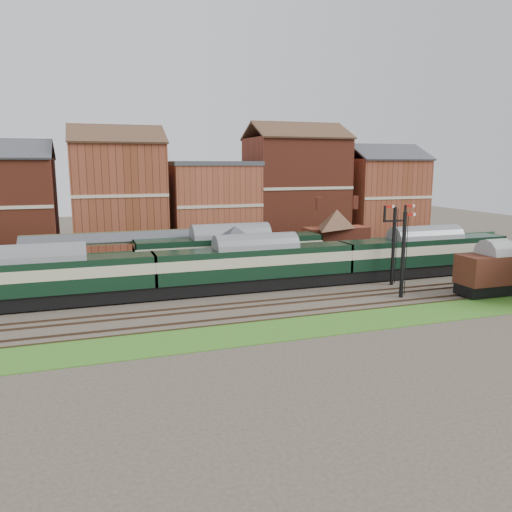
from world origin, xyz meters
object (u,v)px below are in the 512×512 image
object	(u,v)px
semaphore_bracket	(394,240)
dmu_train	(256,264)
signal_box	(235,253)
platform_railcar	(231,252)

from	to	relation	value
semaphore_bracket	dmu_train	size ratio (longest dim) A/B	0.14
signal_box	platform_railcar	size ratio (longest dim) A/B	0.29
platform_railcar	semaphore_bracket	bearing A→B (deg)	-31.59
signal_box	semaphore_bracket	size ratio (longest dim) A/B	0.73
signal_box	dmu_train	size ratio (longest dim) A/B	0.10
signal_box	platform_railcar	bearing A→B (deg)	82.92
semaphore_bracket	platform_railcar	xyz separation A→B (m)	(-14.64, 9.00, -1.88)
platform_railcar	signal_box	bearing A→B (deg)	-97.08
signal_box	dmu_train	world-z (taller)	signal_box
semaphore_bracket	signal_box	bearing A→B (deg)	159.08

